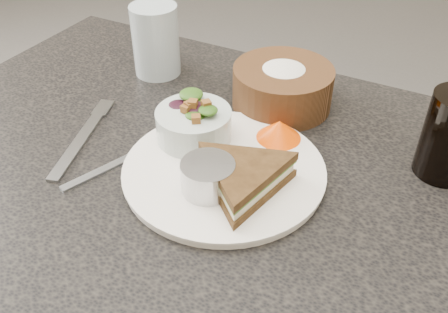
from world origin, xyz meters
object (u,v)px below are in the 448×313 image
sandwich (243,177)px  water_glass (156,40)px  dressing_ramekin (208,177)px  salad_bowl (194,120)px  bread_basket (283,81)px  dinner_plate (224,171)px

sandwich → water_glass: water_glass is taller
dressing_ramekin → salad_bowl: bearing=129.6°
dressing_ramekin → bread_basket: bread_basket is taller
salad_bowl → water_glass: 0.23m
bread_basket → water_glass: bearing=-179.8°
bread_basket → water_glass: (-0.24, -0.00, 0.02)m
dinner_plate → bread_basket: 0.20m
sandwich → dressing_ramekin: 0.04m
dinner_plate → salad_bowl: (-0.07, 0.04, 0.04)m
salad_bowl → water_glass: size_ratio=0.88×
sandwich → salad_bowl: (-0.11, 0.07, 0.01)m
sandwich → dressing_ramekin: bearing=-110.6°
dinner_plate → dressing_ramekin: (0.00, -0.05, 0.03)m
salad_bowl → bread_basket: size_ratio=0.68×
dinner_plate → water_glass: water_glass is taller
sandwich → bread_basket: bearing=142.7°
dinner_plate → water_glass: 0.31m
bread_basket → water_glass: water_glass is taller
sandwich → dinner_plate: bearing=-171.2°
bread_basket → dinner_plate: bearing=-89.9°
dinner_plate → bread_basket: bearing=90.1°
sandwich → salad_bowl: bearing=-168.9°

